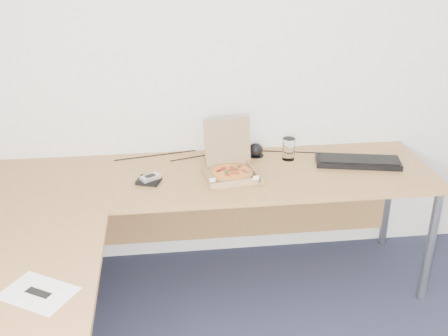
{
  "coord_description": "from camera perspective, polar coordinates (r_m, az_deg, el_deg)",
  "views": [
    {
      "loc": [
        -0.77,
        -1.32,
        2.02
      ],
      "look_at": [
        -0.45,
        1.28,
        0.82
      ],
      "focal_mm": 43.25,
      "sensor_mm": 36.0,
      "label": 1
    }
  ],
  "objects": [
    {
      "name": "room_shell",
      "position": [
        1.71,
        20.68,
        -3.96
      ],
      "size": [
        3.5,
        3.5,
        2.5
      ],
      "primitive_type": null,
      "color": "white",
      "rests_on": "ground"
    },
    {
      "name": "desk",
      "position": [
        2.64,
        -7.29,
        -5.52
      ],
      "size": [
        2.5,
        2.2,
        0.73
      ],
      "color": "#B37D43",
      "rests_on": "ground"
    },
    {
      "name": "pizza_box",
      "position": [
        2.99,
        0.71,
        -0.21
      ],
      "size": [
        0.27,
        0.31,
        0.27
      ],
      "rotation": [
        0.0,
        0.0,
        0.17
      ],
      "color": "tan",
      "rests_on": "desk"
    },
    {
      "name": "drinking_glass",
      "position": [
        3.21,
        6.85,
        2.02
      ],
      "size": [
        0.07,
        0.07,
        0.13
      ],
      "primitive_type": "cylinder",
      "color": "silver",
      "rests_on": "desk"
    },
    {
      "name": "keyboard",
      "position": [
        3.23,
        13.97,
        0.65
      ],
      "size": [
        0.51,
        0.27,
        0.03
      ],
      "primitive_type": "cube",
      "rotation": [
        0.0,
        0.0,
        -0.21
      ],
      "color": "black",
      "rests_on": "desk"
    },
    {
      "name": "mouse",
      "position": [
        3.21,
        10.54,
        0.86
      ],
      "size": [
        0.1,
        0.07,
        0.03
      ],
      "primitive_type": "ellipsoid",
      "rotation": [
        0.0,
        0.0,
        -0.14
      ],
      "color": "black",
      "rests_on": "desk"
    },
    {
      "name": "wallet",
      "position": [
        2.95,
        -7.96,
        -1.33
      ],
      "size": [
        0.15,
        0.13,
        0.02
      ],
      "primitive_type": "cube",
      "rotation": [
        0.0,
        0.0,
        -0.33
      ],
      "color": "black",
      "rests_on": "desk"
    },
    {
      "name": "phone",
      "position": [
        2.94,
        -7.8,
        -1.0
      ],
      "size": [
        0.12,
        0.1,
        0.02
      ],
      "primitive_type": "cube",
      "rotation": [
        0.0,
        0.0,
        0.56
      ],
      "color": "#B2B5BA",
      "rests_on": "wallet"
    },
    {
      "name": "paper_sheet",
      "position": [
        2.23,
        -19.04,
        -12.36
      ],
      "size": [
        0.33,
        0.3,
        0.0
      ],
      "primitive_type": "cube",
      "rotation": [
        0.0,
        0.0,
        -0.55
      ],
      "color": "white",
      "rests_on": "desk"
    },
    {
      "name": "dome_speaker",
      "position": [
        3.25,
        3.37,
        2.0
      ],
      "size": [
        0.1,
        0.1,
        0.08
      ],
      "primitive_type": "ellipsoid",
      "color": "black",
      "rests_on": "desk"
    },
    {
      "name": "cable_bundle",
      "position": [
        3.28,
        -1.14,
        1.51
      ],
      "size": [
        0.6,
        0.12,
        0.01
      ],
      "primitive_type": null,
      "rotation": [
        0.0,
        0.0,
        0.14
      ],
      "color": "black",
      "rests_on": "desk"
    }
  ]
}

